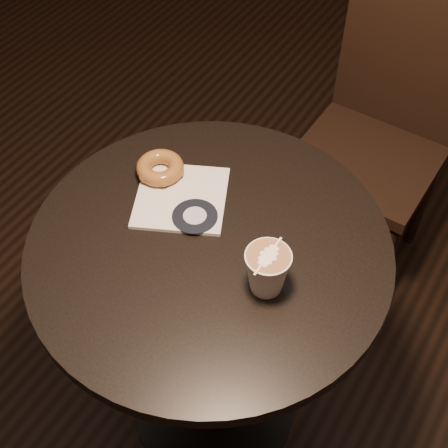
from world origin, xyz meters
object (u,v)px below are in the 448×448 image
(latte_cup, at_px, (267,271))
(chair, at_px, (387,113))
(doughnut, at_px, (160,168))
(cafe_table, at_px, (211,300))
(pastry_bag, at_px, (181,197))

(latte_cup, bearing_deg, chair, 94.30)
(doughnut, relative_size, latte_cup, 1.08)
(doughnut, height_order, latte_cup, latte_cup)
(doughnut, xyz_separation_m, latte_cup, (0.32, -0.13, 0.02))
(cafe_table, distance_m, pastry_bag, 0.24)
(cafe_table, xyz_separation_m, latte_cup, (0.14, -0.03, 0.25))
(cafe_table, height_order, chair, chair)
(chair, distance_m, doughnut, 0.78)
(cafe_table, bearing_deg, latte_cup, -11.60)
(pastry_bag, bearing_deg, latte_cup, -46.42)
(chair, relative_size, doughnut, 9.80)
(pastry_bag, xyz_separation_m, latte_cup, (0.25, -0.09, 0.04))
(cafe_table, relative_size, pastry_bag, 4.20)
(cafe_table, relative_size, latte_cup, 8.21)
(cafe_table, distance_m, doughnut, 0.30)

